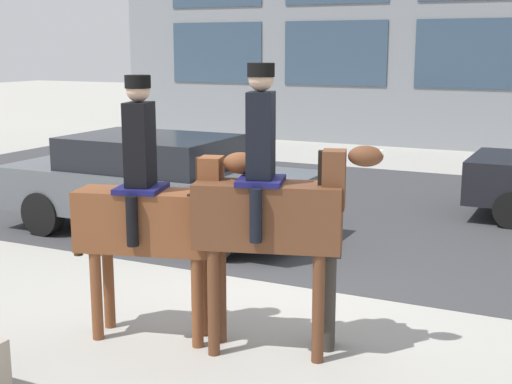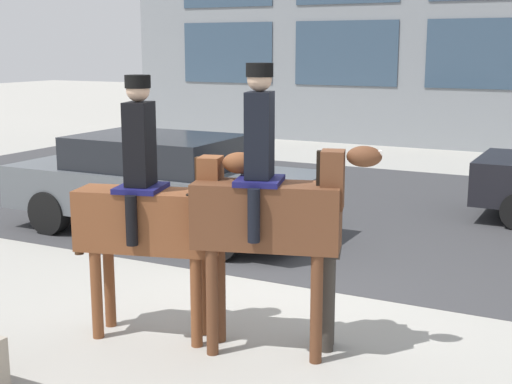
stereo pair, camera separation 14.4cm
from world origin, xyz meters
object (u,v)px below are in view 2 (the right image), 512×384
at_px(street_car_near_lane, 162,182).
at_px(mounted_horse_companion, 270,207).
at_px(mounted_horse_lead, 152,210).
at_px(pedestrian_bystander, 327,245).

bearing_deg(street_car_near_lane, mounted_horse_companion, -43.49).
relative_size(mounted_horse_lead, pedestrian_bystander, 1.49).
distance_m(mounted_horse_lead, mounted_horse_companion, 1.18).
distance_m(mounted_horse_companion, street_car_near_lane, 4.71).
bearing_deg(mounted_horse_lead, street_car_near_lane, 108.13).
bearing_deg(pedestrian_bystander, street_car_near_lane, -54.79).
distance_m(mounted_horse_companion, pedestrian_bystander, 0.66).
bearing_deg(mounted_horse_companion, street_car_near_lane, 120.22).
relative_size(mounted_horse_lead, street_car_near_lane, 0.53).
height_order(mounted_horse_lead, street_car_near_lane, mounted_horse_lead).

